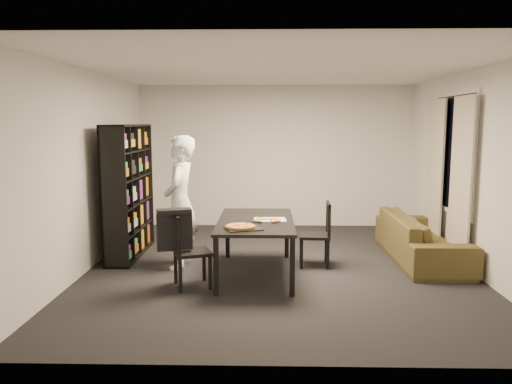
{
  "coord_description": "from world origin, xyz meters",
  "views": [
    {
      "loc": [
        -0.15,
        -6.5,
        1.93
      ],
      "look_at": [
        -0.29,
        -0.22,
        1.05
      ],
      "focal_mm": 35.0,
      "sensor_mm": 36.0,
      "label": 1
    }
  ],
  "objects_px": {
    "chair_right": "(321,230)",
    "person": "(180,202)",
    "bookshelf": "(129,191)",
    "sofa": "(422,238)",
    "dining_table": "(256,225)",
    "pepperoni_pizza": "(240,226)",
    "baking_tray": "(243,228)",
    "chair_left": "(185,246)"
  },
  "relations": [
    {
      "from": "bookshelf",
      "to": "dining_table",
      "type": "distance_m",
      "value": 2.1
    },
    {
      "from": "bookshelf",
      "to": "chair_right",
      "type": "bearing_deg",
      "value": -10.62
    },
    {
      "from": "pepperoni_pizza",
      "to": "dining_table",
      "type": "bearing_deg",
      "value": 72.67
    },
    {
      "from": "chair_right",
      "to": "person",
      "type": "bearing_deg",
      "value": -84.23
    },
    {
      "from": "pepperoni_pizza",
      "to": "sofa",
      "type": "xyz_separation_m",
      "value": [
        2.49,
        1.28,
        -0.42
      ]
    },
    {
      "from": "bookshelf",
      "to": "person",
      "type": "xyz_separation_m",
      "value": [
        0.85,
        -0.61,
        -0.07
      ]
    },
    {
      "from": "baking_tray",
      "to": "sofa",
      "type": "relative_size",
      "value": 0.19
    },
    {
      "from": "chair_right",
      "to": "dining_table",
      "type": "bearing_deg",
      "value": -62.04
    },
    {
      "from": "baking_tray",
      "to": "pepperoni_pizza",
      "type": "bearing_deg",
      "value": 162.85
    },
    {
      "from": "baking_tray",
      "to": "sofa",
      "type": "bearing_deg",
      "value": 27.7
    },
    {
      "from": "person",
      "to": "sofa",
      "type": "distance_m",
      "value": 3.42
    },
    {
      "from": "bookshelf",
      "to": "baking_tray",
      "type": "xyz_separation_m",
      "value": [
        1.73,
        -1.46,
        -0.24
      ]
    },
    {
      "from": "baking_tray",
      "to": "pepperoni_pizza",
      "type": "xyz_separation_m",
      "value": [
        -0.04,
        0.01,
        0.02
      ]
    },
    {
      "from": "sofa",
      "to": "chair_right",
      "type": "bearing_deg",
      "value": 103.2
    },
    {
      "from": "dining_table",
      "to": "pepperoni_pizza",
      "type": "height_order",
      "value": "pepperoni_pizza"
    },
    {
      "from": "chair_left",
      "to": "bookshelf",
      "type": "bearing_deg",
      "value": 16.95
    },
    {
      "from": "bookshelf",
      "to": "chair_right",
      "type": "relative_size",
      "value": 2.18
    },
    {
      "from": "bookshelf",
      "to": "sofa",
      "type": "distance_m",
      "value": 4.24
    },
    {
      "from": "bookshelf",
      "to": "sofa",
      "type": "height_order",
      "value": "bookshelf"
    },
    {
      "from": "dining_table",
      "to": "baking_tray",
      "type": "distance_m",
      "value": 0.56
    },
    {
      "from": "person",
      "to": "baking_tray",
      "type": "distance_m",
      "value": 1.24
    },
    {
      "from": "chair_left",
      "to": "pepperoni_pizza",
      "type": "height_order",
      "value": "chair_left"
    },
    {
      "from": "dining_table",
      "to": "pepperoni_pizza",
      "type": "distance_m",
      "value": 0.56
    },
    {
      "from": "person",
      "to": "chair_left",
      "type": "bearing_deg",
      "value": 16.35
    },
    {
      "from": "person",
      "to": "baking_tray",
      "type": "height_order",
      "value": "person"
    },
    {
      "from": "pepperoni_pizza",
      "to": "sofa",
      "type": "distance_m",
      "value": 2.84
    },
    {
      "from": "dining_table",
      "to": "chair_right",
      "type": "height_order",
      "value": "chair_right"
    },
    {
      "from": "bookshelf",
      "to": "baking_tray",
      "type": "bearing_deg",
      "value": -40.13
    },
    {
      "from": "person",
      "to": "baking_tray",
      "type": "bearing_deg",
      "value": 49.13
    },
    {
      "from": "chair_right",
      "to": "bookshelf",
      "type": "bearing_deg",
      "value": -97.83
    },
    {
      "from": "chair_left",
      "to": "baking_tray",
      "type": "distance_m",
      "value": 0.72
    },
    {
      "from": "sofa",
      "to": "bookshelf",
      "type": "bearing_deg",
      "value": 87.71
    },
    {
      "from": "chair_left",
      "to": "sofa",
      "type": "xyz_separation_m",
      "value": [
        3.14,
        1.27,
        -0.18
      ]
    },
    {
      "from": "baking_tray",
      "to": "dining_table",
      "type": "bearing_deg",
      "value": 76.45
    },
    {
      "from": "chair_left",
      "to": "sofa",
      "type": "height_order",
      "value": "chair_left"
    },
    {
      "from": "chair_left",
      "to": "pepperoni_pizza",
      "type": "bearing_deg",
      "value": -109.48
    },
    {
      "from": "dining_table",
      "to": "pepperoni_pizza",
      "type": "relative_size",
      "value": 4.86
    },
    {
      "from": "dining_table",
      "to": "bookshelf",
      "type": "bearing_deg",
      "value": 153.76
    },
    {
      "from": "person",
      "to": "chair_right",
      "type": "bearing_deg",
      "value": 96.11
    },
    {
      "from": "bookshelf",
      "to": "person",
      "type": "bearing_deg",
      "value": -35.58
    },
    {
      "from": "bookshelf",
      "to": "baking_tray",
      "type": "relative_size",
      "value": 4.75
    },
    {
      "from": "dining_table",
      "to": "baking_tray",
      "type": "bearing_deg",
      "value": -103.55
    }
  ]
}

